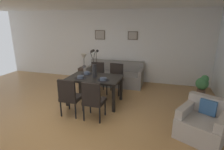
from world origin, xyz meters
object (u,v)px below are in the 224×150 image
sofa (115,76)px  framed_picture_center (133,36)px  dining_table (95,80)px  dining_chair_far_right (115,77)px  dining_chair_far_left (93,99)px  framed_picture_left (100,35)px  bowl_near_left (81,77)px  bowl_far_left (103,79)px  dining_chair_near_left (70,95)px  bowl_near_right (87,73)px  side_table (85,74)px  table_lamp (84,58)px  potted_plant (202,84)px  centerpiece_vase (94,67)px  armchair (203,123)px  dining_chair_near_right (97,75)px

sofa → framed_picture_center: framed_picture_center is taller
dining_table → dining_chair_far_right: 0.95m
dining_chair_far_left → framed_picture_center: 3.28m
framed_picture_left → sofa: bearing=-34.1°
bowl_near_left → bowl_far_left: same height
dining_chair_far_left → bowl_near_left: dining_chair_far_left is taller
dining_chair_near_left → bowl_far_left: bearing=46.1°
dining_table → bowl_near_right: size_ratio=8.24×
side_table → table_lamp: bearing=180.0°
bowl_far_left → framed_picture_left: 2.71m
bowl_near_right → potted_plant: bowl_near_right is taller
framed_picture_center → sofa: bearing=-137.5°
centerpiece_vase → framed_picture_left: framed_picture_left is taller
dining_chair_far_left → sofa: size_ratio=0.46×
table_lamp → framed_picture_left: (0.48, 0.47, 0.81)m
table_lamp → armchair: size_ratio=0.47×
framed_picture_center → side_table: bearing=-164.8°
dining_chair_near_left → sofa: dining_chair_near_left is taller
framed_picture_left → framed_picture_center: framed_picture_left is taller
dining_chair_near_right → potted_plant: bearing=7.7°
dining_chair_near_left → bowl_near_left: 0.69m
dining_chair_far_left → potted_plant: bearing=40.0°
side_table → armchair: (3.66, -2.57, 0.03)m
dining_chair_far_left → side_table: (-1.40, 2.57, -0.25)m
armchair → framed_picture_center: bearing=122.6°
dining_chair_near_right → dining_chair_far_right: same height
dining_table → bowl_far_left: size_ratio=8.24×
bowl_near_right → sofa: 1.62m
dining_chair_far_left → dining_chair_far_right: size_ratio=1.00×
armchair → framed_picture_left: 4.62m
dining_chair_near_right → potted_plant: 3.22m
dining_chair_far_right → framed_picture_center: size_ratio=2.61×
sofa → armchair: 3.55m
framed_picture_left → framed_picture_center: (1.24, 0.00, 0.00)m
centerpiece_vase → dining_chair_near_right: bearing=108.1°
bowl_near_right → dining_chair_near_left: bearing=-89.1°
dining_chair_near_left → dining_chair_near_right: bearing=89.6°
bowl_far_left → framed_picture_center: size_ratio=0.48×
table_lamp → armchair: table_lamp is taller
sofa → centerpiece_vase: bearing=-93.1°
bowl_near_left → side_table: size_ratio=0.33×
dining_chair_near_left → dining_chair_far_right: 1.83m
sofa → dining_chair_far_right: bearing=-73.0°
dining_chair_far_right → framed_picture_center: 1.78m
bowl_near_right → armchair: (2.88, -1.06, -0.49)m
framed_picture_left → dining_chair_near_right: bearing=-75.5°
dining_table → bowl_far_left: bearing=-32.6°
centerpiece_vase → potted_plant: (2.90, 1.31, -0.65)m
bowl_near_right → side_table: bowl_near_right is taller
dining_chair_near_left → framed_picture_left: bearing=96.1°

